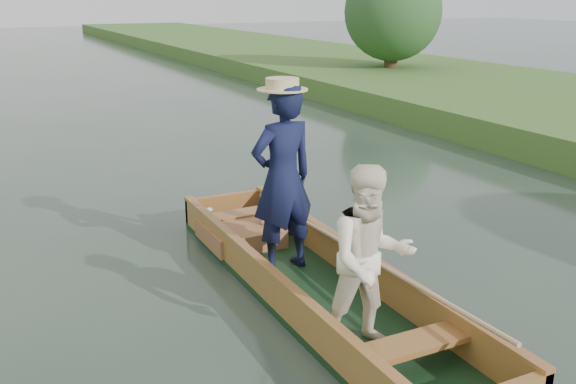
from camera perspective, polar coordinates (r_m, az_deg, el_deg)
name	(u,v)px	position (r m, az deg, el deg)	size (l,w,h in m)	color
ground	(314,297)	(6.61, 2.35, -9.28)	(120.00, 120.00, 0.00)	#283D30
punt	(311,238)	(6.29, 2.09, -4.09)	(1.15, 5.00, 2.12)	black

